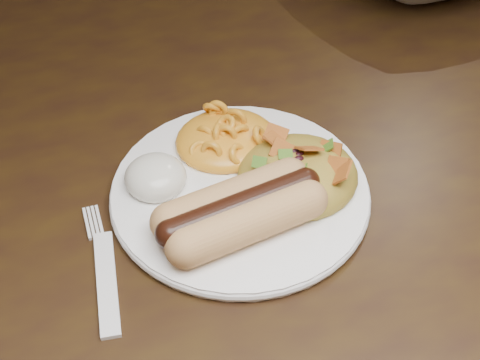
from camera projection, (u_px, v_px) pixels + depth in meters
name	position (u px, v px, depth m)	size (l,w,h in m)	color
table	(242.00, 181.00, 0.78)	(1.60, 0.90, 0.75)	black
plate	(240.00, 193.00, 0.63)	(0.22, 0.22, 0.01)	white
hotdog	(240.00, 210.00, 0.58)	(0.12, 0.08, 0.03)	tan
mac_and_cheese	(226.00, 129.00, 0.65)	(0.09, 0.08, 0.04)	yellow
sour_cream	(155.00, 171.00, 0.61)	(0.05, 0.05, 0.03)	silver
taco_salad	(298.00, 167.00, 0.62)	(0.10, 0.10, 0.05)	#C26923
fork	(107.00, 283.00, 0.56)	(0.02, 0.12, 0.00)	white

